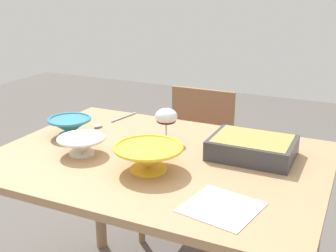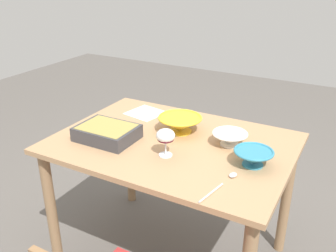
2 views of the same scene
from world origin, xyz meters
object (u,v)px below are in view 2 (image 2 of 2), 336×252
at_px(serving_bowl, 180,123).
at_px(mixing_bowl, 230,138).
at_px(wine_glass, 166,137).
at_px(napkin, 146,113).
at_px(dining_table, 173,160).
at_px(casserole_dish, 107,132).
at_px(small_bowl, 253,157).
at_px(serving_spoon, 225,181).

bearing_deg(serving_bowl, mixing_bowl, 175.99).
distance_m(wine_glass, napkin, 0.57).
distance_m(dining_table, casserole_dish, 0.37).
height_order(wine_glass, napkin, wine_glass).
xyz_separation_m(small_bowl, napkin, (0.76, -0.31, -0.04)).
relative_size(small_bowl, serving_bowl, 0.76).
bearing_deg(serving_bowl, dining_table, 100.13).
relative_size(dining_table, casserole_dish, 4.02).
bearing_deg(dining_table, serving_bowl, -79.87).
distance_m(dining_table, serving_bowl, 0.20).
relative_size(serving_bowl, serving_spoon, 0.87).
bearing_deg(small_bowl, mixing_bowl, -41.58).
bearing_deg(casserole_dish, dining_table, -155.16).
xyz_separation_m(mixing_bowl, napkin, (0.60, -0.16, -0.04)).
height_order(serving_spoon, napkin, serving_spoon).
distance_m(casserole_dish, serving_bowl, 0.39).
distance_m(dining_table, serving_spoon, 0.46).
xyz_separation_m(small_bowl, serving_bowl, (0.46, -0.17, 0.01)).
relative_size(casserole_dish, serving_bowl, 1.25).
distance_m(small_bowl, napkin, 0.82).
bearing_deg(mixing_bowl, serving_bowl, -4.01).
bearing_deg(casserole_dish, napkin, -87.40).
distance_m(dining_table, mixing_bowl, 0.32).
xyz_separation_m(dining_table, napkin, (0.33, -0.26, 0.11)).
xyz_separation_m(casserole_dish, small_bowl, (-0.74, -0.10, 0.00)).
bearing_deg(dining_table, wine_glass, 105.56).
bearing_deg(dining_table, small_bowl, 173.96).
xyz_separation_m(wine_glass, serving_bowl, (0.06, -0.28, -0.05)).
height_order(dining_table, serving_spoon, serving_spoon).
relative_size(serving_spoon, napkin, 1.38).
distance_m(mixing_bowl, small_bowl, 0.22).
distance_m(casserole_dish, napkin, 0.41).
bearing_deg(small_bowl, napkin, -21.91).
bearing_deg(small_bowl, casserole_dish, 7.47).
bearing_deg(small_bowl, dining_table, -6.04).
bearing_deg(mixing_bowl, serving_spoon, 107.46).
relative_size(dining_table, serving_bowl, 5.03).
bearing_deg(dining_table, napkin, -38.45).
bearing_deg(dining_table, serving_spoon, 147.22).
xyz_separation_m(mixing_bowl, serving_bowl, (0.29, -0.02, 0.01)).
xyz_separation_m(wine_glass, serving_spoon, (-0.33, 0.09, -0.09)).
height_order(mixing_bowl, small_bowl, small_bowl).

